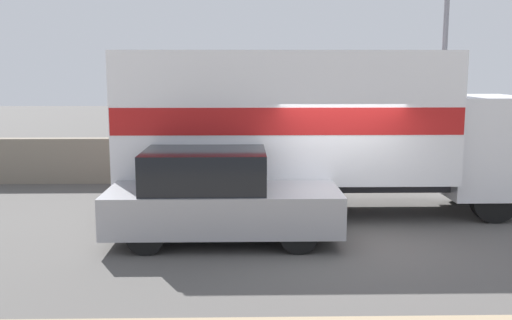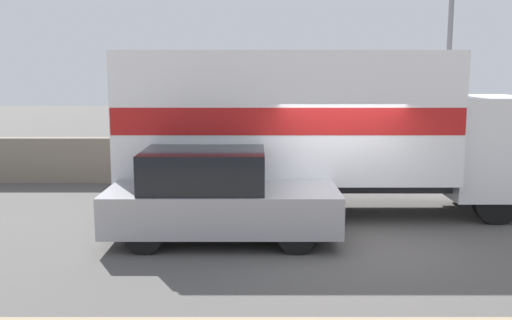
{
  "view_description": "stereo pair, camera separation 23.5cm",
  "coord_description": "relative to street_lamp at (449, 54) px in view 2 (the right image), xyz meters",
  "views": [
    {
      "loc": [
        -1.94,
        -10.39,
        3.17
      ],
      "look_at": [
        -1.7,
        0.99,
        1.36
      ],
      "focal_mm": 40.0,
      "sensor_mm": 36.0,
      "label": 1
    },
    {
      "loc": [
        -1.7,
        -10.39,
        3.17
      ],
      "look_at": [
        -1.7,
        0.99,
        1.36
      ],
      "focal_mm": 40.0,
      "sensor_mm": 36.0,
      "label": 2
    }
  ],
  "objects": [
    {
      "name": "ground_plane",
      "position": [
        -3.36,
        -4.8,
        -3.57
      ],
      "size": [
        80.0,
        80.0,
        0.0
      ],
      "primitive_type": "plane",
      "color": "#514F4C"
    },
    {
      "name": "stone_wall_backdrop",
      "position": [
        -3.36,
        0.74,
        -2.93
      ],
      "size": [
        60.0,
        0.35,
        1.27
      ],
      "color": "gray",
      "rests_on": "ground_plane"
    },
    {
      "name": "car_hatchback",
      "position": [
        -5.78,
        -4.85,
        -2.74
      ],
      "size": [
        4.27,
        1.84,
        1.71
      ],
      "color": "#9E9EA3",
      "rests_on": "ground_plane"
    },
    {
      "name": "box_truck",
      "position": [
        -3.92,
        -2.76,
        -1.55
      ],
      "size": [
        8.74,
        2.58,
        3.54
      ],
      "color": "silver",
      "rests_on": "ground_plane"
    },
    {
      "name": "street_lamp",
      "position": [
        0.0,
        0.0,
        0.0
      ],
      "size": [
        0.56,
        0.28,
        6.07
      ],
      "color": "slate",
      "rests_on": "ground_plane"
    }
  ]
}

